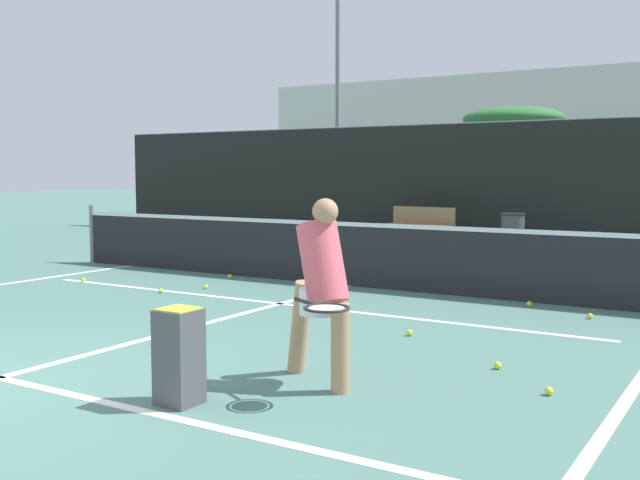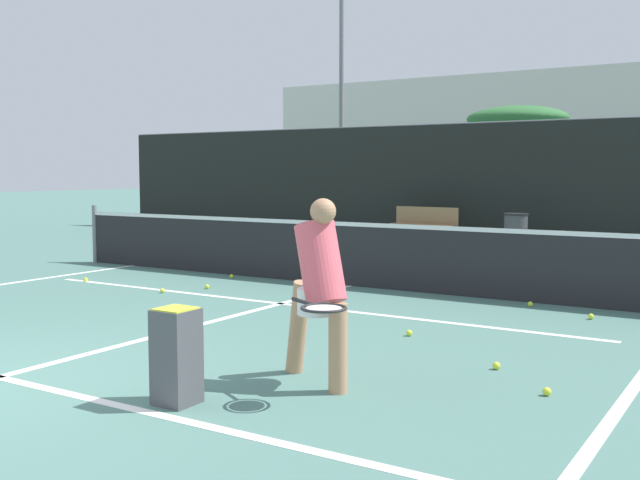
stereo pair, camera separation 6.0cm
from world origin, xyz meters
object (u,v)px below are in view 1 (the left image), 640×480
courtside_bench (421,224)px  trash_bin (513,231)px  player_practicing (321,285)px  parked_car (593,214)px  ball_hopper (179,354)px

courtside_bench → trash_bin: size_ratio=2.09×
player_practicing → courtside_bench: bearing=137.0°
trash_bin → parked_car: size_ratio=0.18×
trash_bin → parked_car: parked_car is taller
parked_car → player_practicing: bearing=-85.7°
courtside_bench → parked_car: size_ratio=0.38×
ball_hopper → trash_bin: (-1.25, 12.02, 0.03)m
player_practicing → courtside_bench: 12.00m
player_practicing → trash_bin: 11.20m
courtside_bench → parked_car: 5.55m
courtside_bench → ball_hopper: bearing=-69.9°
player_practicing → ball_hopper: size_ratio=2.11×
ball_hopper → trash_bin: 12.08m
trash_bin → courtside_bench: bearing=174.3°
trash_bin → parked_car: 4.98m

